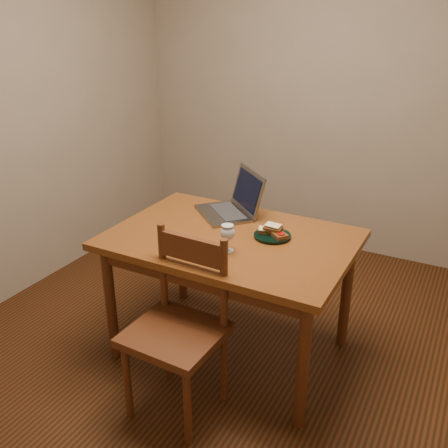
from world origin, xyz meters
The scene contains 11 objects.
floor centered at (0.00, 0.00, -0.01)m, with size 3.20×3.20×0.02m, color black.
back_wall centered at (0.00, 1.61, 1.30)m, with size 3.20×0.02×2.60m, color gray.
left_wall centered at (-1.61, 0.00, 1.30)m, with size 0.02×3.20×2.60m, color gray.
table centered at (0.03, -0.09, 0.65)m, with size 1.30×0.90×0.74m.
chair centered at (0.02, -0.62, 0.50)m, with size 0.45×0.43×0.47m.
plate centered at (0.24, 0.00, 0.75)m, with size 0.20×0.20×0.02m, color black.
sandwich_cheese centered at (0.20, 0.01, 0.77)m, with size 0.10×0.06×0.03m, color #381E0C, non-canonical shape.
sandwich_tomato centered at (0.27, -0.01, 0.77)m, with size 0.11×0.06×0.03m, color #381E0C, non-canonical shape.
sandwich_top centered at (0.24, 0.01, 0.80)m, with size 0.10×0.06×0.03m, color #381E0C, non-canonical shape.
milk_glass centered at (0.10, -0.26, 0.81)m, with size 0.08×0.08×0.15m, color white, non-canonical shape.
laptop centered at (-0.10, 0.22, 0.81)m, with size 0.48×0.48×0.26m.
Camera 1 is at (1.15, -2.27, 1.88)m, focal length 40.00 mm.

